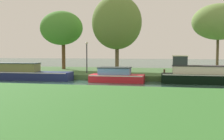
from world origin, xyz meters
TOP-DOWN VIEW (x-y plane):
  - ground_plane at (0.00, 0.00)m, footprint 120.00×120.00m
  - riverbank_far at (0.00, 7.00)m, footprint 72.00×10.00m
  - riverbank_near at (0.00, -9.00)m, footprint 72.00×10.00m
  - navy_barge at (-6.75, 1.20)m, footprint 9.75×1.54m
  - red_narrowboat at (2.07, 1.20)m, footprint 4.11×1.80m
  - black_cruiser at (9.30, 1.20)m, footprint 8.17×1.47m
  - willow_tree_left at (-5.07, 7.92)m, footprint 4.61×3.49m
  - willow_tree_centre at (1.10, 6.66)m, footprint 4.84×3.98m
  - willow_tree_right at (10.85, 8.90)m, footprint 5.21×3.91m
  - lamp_post at (-1.10, 3.93)m, footprint 0.24×0.24m
  - mooring_post_near at (5.66, 2.47)m, footprint 0.13×0.13m

SIDE VIEW (x-z plane):
  - ground_plane at x=0.00m, z-range 0.00..0.00m
  - riverbank_far at x=0.00m, z-range 0.00..0.40m
  - riverbank_near at x=0.00m, z-range 0.00..0.40m
  - red_narrowboat at x=2.07m, z-range -0.10..1.02m
  - navy_barge at x=-6.75m, z-range -0.13..1.25m
  - black_cruiser at x=9.30m, z-range -0.39..1.65m
  - mooring_post_near at x=5.66m, z-range 0.40..0.92m
  - lamp_post at x=-1.10m, z-range 0.77..3.56m
  - willow_tree_left at x=-5.07m, z-range 1.67..7.83m
  - willow_tree_centre at x=1.10m, z-range 1.44..8.72m
  - willow_tree_right at x=10.85m, z-range 1.91..8.47m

